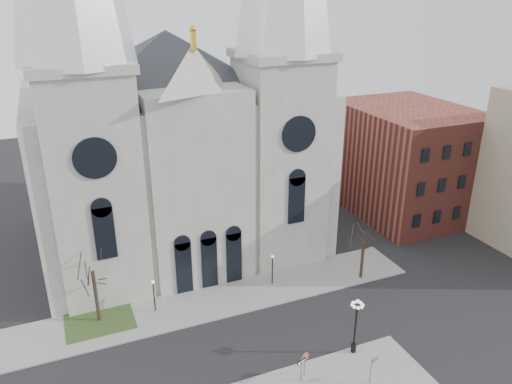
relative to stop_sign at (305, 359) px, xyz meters
name	(u,v)px	position (x,y,z in m)	size (l,w,h in m)	color
ground	(263,375)	(-2.95, 1.27, -1.66)	(160.00, 160.00, 0.00)	black
sidewalk_far	(218,299)	(-2.95, 12.27, -1.59)	(40.00, 6.00, 0.14)	gray
grass_patch	(100,320)	(-13.95, 13.27, -1.57)	(6.00, 5.00, 0.18)	#314A1F
cathedral	(176,88)	(-2.95, 24.13, 16.82)	(33.00, 26.66, 54.00)	#9D9B92
bg_building_brick	(405,160)	(27.05, 23.27, 5.34)	(14.00, 18.00, 14.00)	brown
tree_left	(92,268)	(-13.95, 13.27, 3.92)	(3.20, 3.20, 7.50)	black
tree_right	(364,240)	(12.05, 10.27, 2.81)	(3.20, 3.20, 6.00)	black
ped_lamp_left	(154,290)	(-8.95, 12.77, 0.67)	(0.32, 0.32, 3.26)	black
ped_lamp_right	(272,264)	(3.05, 12.77, 0.67)	(0.32, 0.32, 3.26)	black
stop_sign	(305,359)	(0.00, 0.00, 0.00)	(0.76, 0.10, 2.10)	slate
globe_lamp	(356,319)	(4.99, 0.77, 1.70)	(1.40, 1.40, 5.12)	black
one_way_sign	(301,366)	(-0.57, -0.51, -0.06)	(0.91, 0.34, 2.16)	slate
street_name_sign	(372,368)	(4.32, -2.66, -0.18)	(0.72, 0.20, 2.28)	slate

